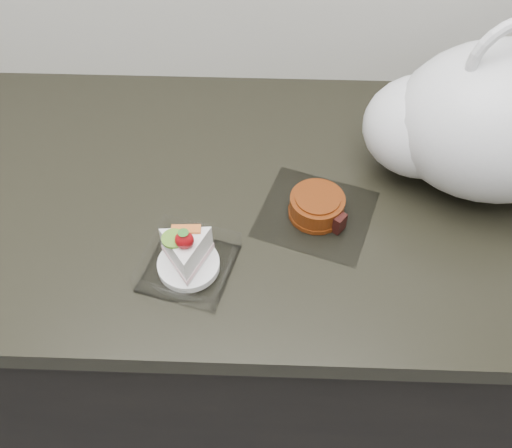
% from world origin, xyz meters
% --- Properties ---
extents(counter, '(2.04, 0.64, 0.90)m').
position_xyz_m(counter, '(0.00, 1.69, 0.45)').
color(counter, black).
rests_on(counter, ground).
extents(cake_tray, '(0.16, 0.16, 0.10)m').
position_xyz_m(cake_tray, '(0.04, 1.52, 0.93)').
color(cake_tray, white).
rests_on(cake_tray, counter).
extents(mooncake_wrap, '(0.22, 0.21, 0.04)m').
position_xyz_m(mooncake_wrap, '(0.23, 1.64, 0.92)').
color(mooncake_wrap, white).
rests_on(mooncake_wrap, counter).
extents(plastic_bag, '(0.39, 0.28, 0.31)m').
position_xyz_m(plastic_bag, '(0.49, 1.74, 1.02)').
color(plastic_bag, white).
rests_on(plastic_bag, counter).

